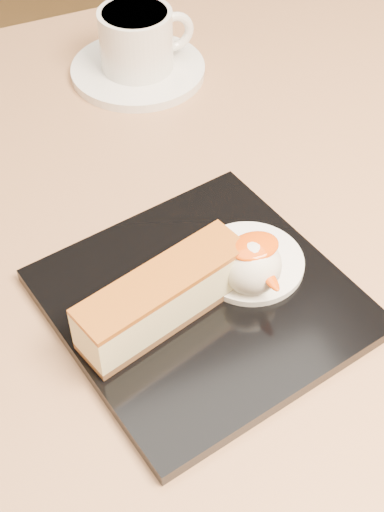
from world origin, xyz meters
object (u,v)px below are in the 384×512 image
cheesecake (163,297)px  coffee_cup (138,38)px  table (206,319)px  dessert_plate (202,301)px  ice_cream_scoop (252,265)px  saucer (138,70)px

cheesecake → coffee_cup: size_ratio=1.37×
table → dessert_plate: size_ratio=3.64×
table → ice_cream_scoop: bearing=-95.6°
coffee_cup → ice_cream_scoop: bearing=-94.2°
ice_cream_scoop → saucer: size_ratio=0.32×
dessert_plate → saucer: (0.07, 0.33, -0.00)m
table → ice_cream_scoop: size_ratio=16.88×
coffee_cup → table: bearing=-94.4°
cheesecake → coffee_cup: (0.11, 0.34, 0.01)m
cheesecake → dessert_plate: bearing=-7.6°
dessert_plate → cheesecake: bearing=-171.9°
ice_cream_scoop → dessert_plate: bearing=172.9°
saucer → table: bearing=-96.0°
table → ice_cream_scoop: (-0.01, -0.10, 0.19)m
table → coffee_cup: coffee_cup is taller
table → coffee_cup: 0.31m
table → saucer: saucer is taller
dessert_plate → cheesecake: (-0.04, -0.00, 0.03)m
saucer → coffee_cup: bearing=-2.0°
table → saucer: bearing=84.0°
table → coffee_cup: size_ratio=7.45×
cheesecake → saucer: 0.36m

